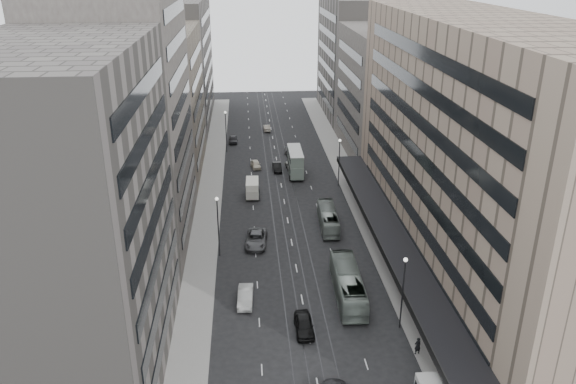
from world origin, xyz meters
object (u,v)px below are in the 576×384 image
object	(u,v)px
panel_van	(252,188)
bus_near	(348,284)
double_decker	(295,161)
bus_far	(328,218)
sedan_2	(256,239)
sedan_0	(304,325)
sedan_1	(245,297)
pedestrian	(418,346)

from	to	relation	value
panel_van	bus_near	bearing A→B (deg)	-69.62
bus_near	double_decker	distance (m)	40.01
double_decker	panel_van	xyz separation A→B (m)	(-7.88, -9.73, -0.90)
bus_far	sedan_2	bearing A→B (deg)	26.21
panel_van	sedan_0	size ratio (longest dim) A/B	0.98
bus_far	panel_van	xyz separation A→B (m)	(-10.66, 11.98, 0.20)
bus_near	sedan_1	xyz separation A→B (m)	(-11.67, -0.26, -0.88)
bus_far	sedan_1	distance (m)	22.09
sedan_2	pedestrian	distance (m)	28.54
bus_near	sedan_0	size ratio (longest dim) A/B	2.56
sedan_1	pedestrian	xyz separation A→B (m)	(16.63, -10.44, 0.30)
double_decker	panel_van	bearing A→B (deg)	-128.76
bus_near	pedestrian	xyz separation A→B (m)	(4.96, -10.70, -0.58)
bus_far	panel_van	world-z (taller)	panel_van
sedan_2	pedestrian	xyz separation A→B (m)	(15.05, -24.24, 0.25)
sedan_2	sedan_0	bearing A→B (deg)	-71.60
bus_far	sedan_1	xyz separation A→B (m)	(-12.07, -18.49, -0.59)
panel_van	double_decker	bearing A→B (deg)	52.62
sedan_2	pedestrian	bearing A→B (deg)	-52.55
pedestrian	double_decker	bearing A→B (deg)	-95.06
bus_near	sedan_2	xyz separation A→B (m)	(-10.09, 13.55, -0.83)
sedan_1	panel_van	bearing A→B (deg)	90.18
double_decker	sedan_1	bearing A→B (deg)	-102.77
bus_near	sedan_0	world-z (taller)	bus_near
sedan_0	pedestrian	bearing A→B (deg)	-24.49
sedan_1	sedan_2	size ratio (longest dim) A/B	0.79
bus_near	panel_van	size ratio (longest dim) A/B	2.61
pedestrian	sedan_2	bearing A→B (deg)	-71.47
bus_far	double_decker	size ratio (longest dim) A/B	1.17
panel_van	sedan_0	world-z (taller)	panel_van
bus_near	sedan_0	distance (m)	8.32
bus_near	panel_van	distance (m)	31.90
double_decker	sedan_2	size ratio (longest dim) A/B	1.40
bus_near	pedestrian	distance (m)	11.81
sedan_2	panel_van	bearing A→B (deg)	96.17
sedan_0	sedan_2	distance (m)	20.09
bus_near	pedestrian	size ratio (longest dim) A/B	6.40
sedan_0	sedan_2	world-z (taller)	sedan_2
bus_far	sedan_1	bearing A→B (deg)	59.01
bus_far	panel_van	distance (m)	16.03
bus_near	sedan_2	bearing A→B (deg)	-51.52
sedan_0	bus_far	bearing A→B (deg)	75.20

